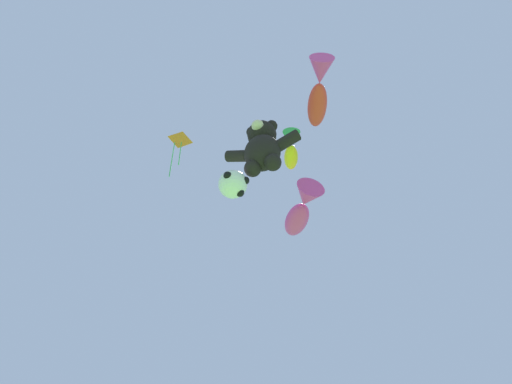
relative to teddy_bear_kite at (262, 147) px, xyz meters
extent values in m
ellipsoid|color=black|center=(0.00, 0.01, -0.28)|extent=(0.98, 0.83, 1.19)
sphere|color=black|center=(0.00, 0.01, 0.61)|extent=(0.82, 0.82, 0.82)
sphere|color=beige|center=(0.00, -0.34, 0.54)|extent=(0.34, 0.34, 0.34)
sphere|color=black|center=(-0.29, 0.01, 0.92)|extent=(0.33, 0.33, 0.33)
cylinder|color=black|center=(-0.71, 0.01, -0.07)|extent=(0.71, 0.32, 0.55)
sphere|color=black|center=(-0.27, 0.01, -0.84)|extent=(0.44, 0.44, 0.44)
sphere|color=black|center=(0.29, 0.01, 0.92)|extent=(0.33, 0.33, 0.33)
cylinder|color=black|center=(0.71, 0.01, -0.07)|extent=(0.71, 0.32, 0.55)
sphere|color=black|center=(0.27, 0.01, -0.84)|extent=(0.44, 0.44, 0.44)
sphere|color=white|center=(-0.79, 0.02, -1.23)|extent=(0.72, 0.72, 0.72)
sphere|color=black|center=(-0.46, 0.02, -1.23)|extent=(0.20, 0.20, 0.20)
sphere|color=black|center=(-0.87, 0.25, -1.00)|extent=(0.20, 0.20, 0.20)
sphere|color=black|center=(-0.79, -0.31, -1.29)|extent=(0.20, 0.20, 0.20)
sphere|color=black|center=(-0.64, 0.14, -1.50)|extent=(0.20, 0.20, 0.20)
ellipsoid|color=red|center=(1.65, 0.21, 1.61)|extent=(0.98, 1.47, 0.47)
cone|color=#E53F9E|center=(2.01, -0.79, 1.61)|extent=(0.91, 0.94, 0.70)
sphere|color=black|center=(1.51, 0.62, 1.73)|extent=(0.12, 0.12, 0.12)
ellipsoid|color=yellow|center=(0.30, 2.17, 2.30)|extent=(0.74, 1.06, 0.40)
cone|color=green|center=(0.53, 1.46, 2.30)|extent=(0.72, 0.68, 0.58)
sphere|color=black|center=(0.21, 2.47, 2.41)|extent=(0.10, 0.10, 0.10)
ellipsoid|color=#E53F9E|center=(-0.14, 4.08, 1.26)|extent=(1.46, 1.64, 0.66)
cone|color=#E53F9E|center=(0.49, 3.14, 1.26)|extent=(1.25, 1.21, 0.97)
sphere|color=black|center=(-0.40, 4.46, 1.43)|extent=(0.17, 0.17, 0.17)
cube|color=orange|center=(-3.58, 1.01, 3.84)|extent=(0.78, 0.59, 0.95)
cylinder|color=green|center=(-3.70, 0.99, 2.62)|extent=(0.03, 0.24, 1.81)
cylinder|color=green|center=(-3.45, 1.04, 2.92)|extent=(0.03, 0.19, 1.22)
camera|label=1|loc=(1.86, -5.53, -8.95)|focal=28.00mm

